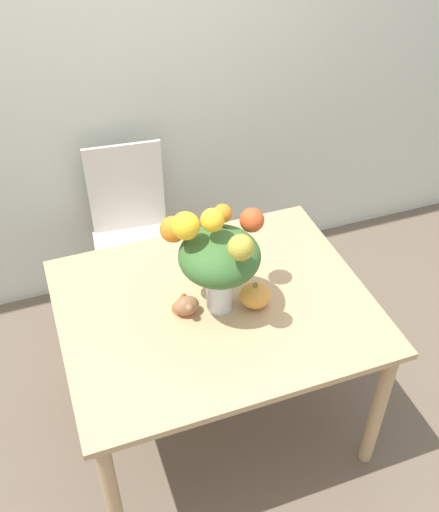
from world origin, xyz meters
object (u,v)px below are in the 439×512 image
(pumpkin, at_px, (255,295))
(turkey_figurine, at_px, (185,303))
(dining_chair_near_window, at_px, (133,235))
(flower_vase, at_px, (218,254))

(pumpkin, xyz_separation_m, turkey_figurine, (-0.28, 0.06, -0.01))
(turkey_figurine, xyz_separation_m, dining_chair_near_window, (-0.03, 0.88, -0.30))
(pumpkin, xyz_separation_m, dining_chair_near_window, (-0.31, 0.95, -0.31))
(flower_vase, relative_size, turkey_figurine, 3.48)
(flower_vase, distance_m, turkey_figurine, 0.27)
(pumpkin, height_order, turkey_figurine, pumpkin)
(turkey_figurine, distance_m, dining_chair_near_window, 0.93)
(flower_vase, relative_size, dining_chair_near_window, 0.50)
(pumpkin, distance_m, turkey_figurine, 0.28)
(turkey_figurine, height_order, dining_chair_near_window, dining_chair_near_window)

